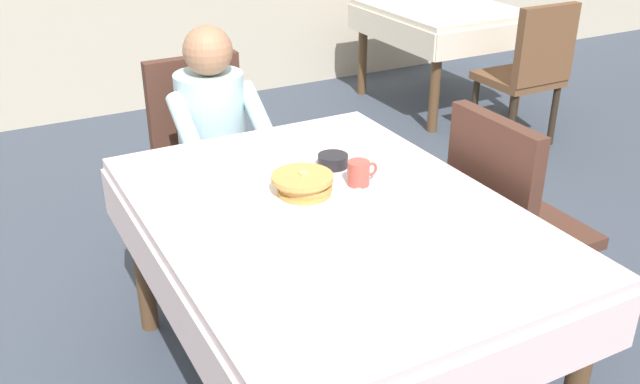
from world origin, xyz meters
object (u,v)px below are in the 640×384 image
chair_diner (205,147)px  chair_right_side (507,214)px  syrup_pitcher (210,196)px  knife_right_of_plate (357,187)px  cup_coffee (359,173)px  background_chair_empty (531,67)px  dining_table_main (330,233)px  breakfast_stack (304,183)px  plate_breakfast (304,195)px  spoon_near_edge (364,239)px  diner_person (215,130)px  fork_left_of_plate (253,212)px  background_table_far (440,22)px  bowl_butter (333,161)px

chair_diner → chair_right_side: (0.79, -1.17, 0.00)m
syrup_pitcher → knife_right_of_plate: syrup_pitcher is taller
chair_right_side → cup_coffee: size_ratio=8.23×
chair_diner → background_chair_empty: 2.28m
dining_table_main → breakfast_stack: breakfast_stack is taller
breakfast_stack → cup_coffee: (0.21, -0.00, -0.01)m
knife_right_of_plate → chair_right_side: bearing=-94.2°
plate_breakfast → knife_right_of_plate: plate_breakfast is taller
knife_right_of_plate → spoon_near_edge: size_ratio=1.33×
chair_right_side → knife_right_of_plate: chair_right_side is taller
spoon_near_edge → background_chair_empty: 2.81m
cup_coffee → background_chair_empty: (2.07, 1.34, -0.25)m
cup_coffee → knife_right_of_plate: (-0.02, -0.02, -0.04)m
plate_breakfast → dining_table_main: bearing=-73.5°
breakfast_stack → knife_right_of_plate: breakfast_stack is taller
cup_coffee → chair_right_side: bearing=-10.9°
syrup_pitcher → knife_right_of_plate: size_ratio=0.40×
diner_person → syrup_pitcher: size_ratio=14.00×
fork_left_of_plate → spoon_near_edge: bearing=-138.4°
dining_table_main → chair_right_side: bearing=0.0°
background_table_far → bowl_butter: bearing=-134.5°
plate_breakfast → bowl_butter: bowl_butter is taller
chair_right_side → spoon_near_edge: chair_right_side is taller
cup_coffee → background_chair_empty: size_ratio=0.12×
chair_diner → spoon_near_edge: bearing=90.5°
cup_coffee → dining_table_main: bearing=-147.1°
chair_diner → background_chair_empty: size_ratio=1.00×
bowl_butter → background_chair_empty: 2.39m
background_chair_empty → plate_breakfast: bearing=-149.6°
cup_coffee → bowl_butter: 0.17m
chair_diner → syrup_pitcher: chair_diner is taller
dining_table_main → chair_diner: size_ratio=1.64×
chair_right_side → knife_right_of_plate: (-0.61, 0.09, 0.21)m
dining_table_main → breakfast_stack: (-0.03, 0.11, 0.14)m
fork_left_of_plate → background_chair_empty: (2.47, 1.36, -0.21)m
diner_person → spoon_near_edge: (0.01, -1.23, 0.07)m
cup_coffee → background_table_far: cup_coffee is taller
chair_diner → plate_breakfast: size_ratio=3.32×
knife_right_of_plate → plate_breakfast: bearing=88.5°
bowl_butter → background_chair_empty: background_chair_empty is taller
cup_coffee → fork_left_of_plate: (-0.40, -0.02, -0.04)m
cup_coffee → bowl_butter: size_ratio=1.03×
diner_person → knife_right_of_plate: 0.94m
bowl_butter → background_chair_empty: (2.08, 1.16, -0.23)m
dining_table_main → background_chair_empty: size_ratio=1.64×
dining_table_main → breakfast_stack: bearing=106.7°
fork_left_of_plate → knife_right_of_plate: (0.38, -0.00, 0.00)m
breakfast_stack → bowl_butter: 0.27m
diner_person → bowl_butter: bearing=104.4°
bowl_butter → fork_left_of_plate: size_ratio=0.61×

